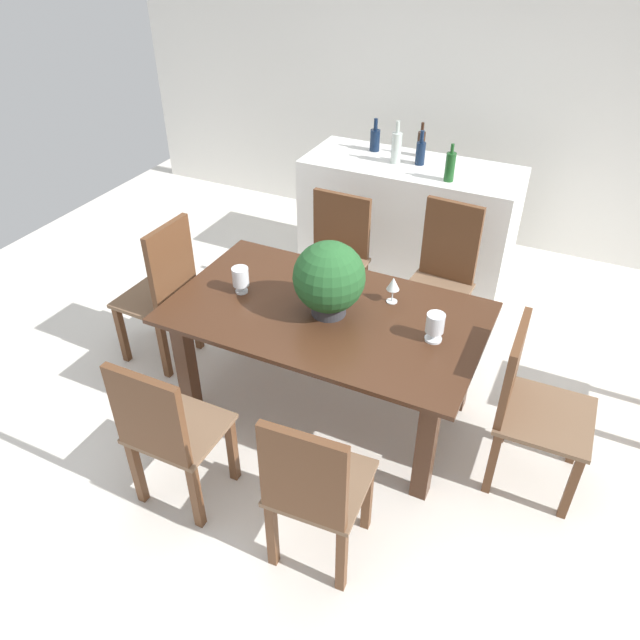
{
  "coord_description": "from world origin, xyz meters",
  "views": [
    {
      "loc": [
        1.17,
        -2.66,
        2.67
      ],
      "look_at": [
        -0.04,
        -0.12,
        0.65
      ],
      "focal_mm": 34.0,
      "sensor_mm": 36.0,
      "label": 1
    }
  ],
  "objects": [
    {
      "name": "back_wall",
      "position": [
        0.0,
        2.6,
        1.3
      ],
      "size": [
        6.4,
        0.1,
        2.6
      ],
      "primitive_type": "cube",
      "color": "white",
      "rests_on": "ground"
    },
    {
      "name": "dining_table",
      "position": [
        0.0,
        -0.13,
        0.6
      ],
      "size": [
        1.75,
        1.02,
        0.74
      ],
      "color": "#422616",
      "rests_on": "ground"
    },
    {
      "name": "chair_far_right",
      "position": [
        0.4,
        0.86,
        0.56
      ],
      "size": [
        0.45,
        0.46,
        1.03
      ],
      "rotation": [
        0.0,
        0.0,
        -0.07
      ],
      "color": "brown",
      "rests_on": "ground"
    },
    {
      "name": "wine_bottle_dark",
      "position": [
        0.22,
        1.48,
        1.05
      ],
      "size": [
        0.07,
        0.07,
        0.27
      ],
      "color": "#194C1E",
      "rests_on": "kitchen_counter"
    },
    {
      "name": "wine_bottle_clear",
      "position": [
        -0.25,
        1.64,
        1.06
      ],
      "size": [
        0.08,
        0.08,
        0.32
      ],
      "color": "#B2BFB7",
      "rests_on": "kitchen_counter"
    },
    {
      "name": "kitchen_counter",
      "position": [
        -0.12,
        1.67,
        0.47
      ],
      "size": [
        1.67,
        0.67,
        0.94
      ],
      "primitive_type": "cube",
      "color": "white",
      "rests_on": "ground"
    },
    {
      "name": "chair_head_end",
      "position": [
        -1.15,
        -0.14,
        0.56
      ],
      "size": [
        0.45,
        0.43,
        1.04
      ],
      "rotation": [
        0.0,
        0.0,
        -1.6
      ],
      "color": "brown",
      "rests_on": "ground"
    },
    {
      "name": "chair_near_right",
      "position": [
        0.4,
        -1.12,
        0.53
      ],
      "size": [
        0.44,
        0.46,
        0.96
      ],
      "rotation": [
        0.0,
        0.0,
        3.2
      ],
      "color": "brown",
      "rests_on": "ground"
    },
    {
      "name": "flower_centerpiece",
      "position": [
        0.02,
        -0.15,
        0.96
      ],
      "size": [
        0.39,
        0.4,
        0.43
      ],
      "color": "#333338",
      "rests_on": "dining_table"
    },
    {
      "name": "chair_far_left",
      "position": [
        -0.39,
        0.85,
        0.52
      ],
      "size": [
        0.48,
        0.45,
        0.93
      ],
      "rotation": [
        0.0,
        0.0,
        -0.02
      ],
      "color": "brown",
      "rests_on": "ground"
    },
    {
      "name": "wine_bottle_amber",
      "position": [
        -0.49,
        1.82,
        1.03
      ],
      "size": [
        0.08,
        0.08,
        0.26
      ],
      "color": "#0F1E38",
      "rests_on": "kitchen_counter"
    },
    {
      "name": "wine_bottle_green",
      "position": [
        -0.07,
        1.69,
        1.03
      ],
      "size": [
        0.07,
        0.07,
        0.26
      ],
      "color": "#0F1E38",
      "rests_on": "kitchen_counter"
    },
    {
      "name": "crystal_vase_center_near",
      "position": [
        -0.53,
        -0.17,
        0.83
      ],
      "size": [
        0.1,
        0.1,
        0.16
      ],
      "color": "silver",
      "rests_on": "dining_table"
    },
    {
      "name": "wine_bottle_tall",
      "position": [
        -0.13,
        1.86,
        1.04
      ],
      "size": [
        0.06,
        0.06,
        0.26
      ],
      "color": "black",
      "rests_on": "kitchen_counter"
    },
    {
      "name": "ground_plane",
      "position": [
        0.0,
        0.0,
        0.0
      ],
      "size": [
        7.04,
        7.04,
        0.0
      ],
      "primitive_type": "plane",
      "color": "silver"
    },
    {
      "name": "chair_foot_end",
      "position": [
        1.15,
        -0.14,
        0.53
      ],
      "size": [
        0.48,
        0.49,
        0.94
      ],
      "rotation": [
        0.0,
        0.0,
        1.59
      ],
      "color": "brown",
      "rests_on": "ground"
    },
    {
      "name": "chair_near_left",
      "position": [
        -0.39,
        -1.11,
        0.53
      ],
      "size": [
        0.44,
        0.41,
        0.94
      ],
      "rotation": [
        0.0,
        0.0,
        3.15
      ],
      "color": "brown",
      "rests_on": "ground"
    },
    {
      "name": "wine_glass",
      "position": [
        0.3,
        0.11,
        0.85
      ],
      "size": [
        0.07,
        0.07,
        0.16
      ],
      "color": "silver",
      "rests_on": "dining_table"
    },
    {
      "name": "crystal_vase_left",
      "position": [
        0.62,
        -0.13,
        0.83
      ],
      "size": [
        0.1,
        0.1,
        0.16
      ],
      "color": "silver",
      "rests_on": "dining_table"
    }
  ]
}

